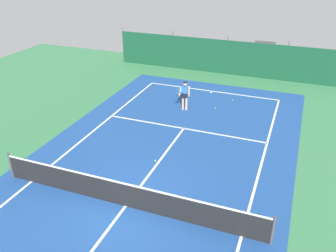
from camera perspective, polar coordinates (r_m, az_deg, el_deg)
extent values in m
plane|color=#387A4C|center=(13.05, -6.76, -12.58)|extent=(36.00, 36.00, 0.00)
cube|color=#1E478C|center=(13.04, -6.77, -12.57)|extent=(11.02, 26.60, 0.01)
cube|color=white|center=(22.81, 7.01, 5.55)|extent=(8.22, 0.10, 0.01)
cube|color=white|center=(15.09, -20.93, -8.24)|extent=(0.10, 23.80, 0.01)
cube|color=white|center=(12.08, 11.66, -16.85)|extent=(0.10, 23.80, 0.01)
cube|color=white|center=(17.98, 2.54, -0.39)|extent=(8.22, 0.10, 0.01)
cube|color=white|center=(13.04, -6.77, -12.55)|extent=(0.10, 12.80, 0.01)
cube|color=white|center=(22.68, 6.91, 5.42)|extent=(0.10, 0.30, 0.01)
cube|color=black|center=(12.75, -6.88, -10.94)|extent=(9.92, 0.03, 0.95)
cube|color=white|center=(12.45, -7.01, -9.12)|extent=(9.92, 0.04, 0.05)
cylinder|color=#47474C|center=(15.37, -23.81, -5.74)|extent=(0.10, 0.10, 1.10)
cylinder|color=#47474C|center=(11.69, 16.40, -15.73)|extent=(0.10, 0.10, 1.10)
cube|color=#14472D|center=(25.84, 9.27, 10.76)|extent=(16.22, 0.06, 2.40)
cylinder|color=#595B60|center=(28.55, -7.14, 12.76)|extent=(0.08, 0.08, 2.70)
cylinder|color=#595B60|center=(26.93, 0.71, 12.10)|extent=(0.08, 0.08, 2.70)
cylinder|color=#595B60|center=(25.85, 9.32, 11.11)|extent=(0.08, 0.08, 2.70)
cylinder|color=#595B60|center=(25.39, 18.40, 9.80)|extent=(0.08, 0.08, 2.70)
cube|color=#234C1E|center=(26.58, 9.45, 9.74)|extent=(14.60, 0.70, 1.10)
cylinder|color=#D8AD8C|center=(19.88, 2.94, 3.66)|extent=(0.12, 0.12, 0.82)
cylinder|color=#D8AD8C|center=(19.94, 2.40, 3.74)|extent=(0.12, 0.12, 0.82)
cylinder|color=black|center=(19.72, 2.70, 5.01)|extent=(0.40, 0.40, 0.22)
cube|color=#2D6BB7|center=(19.65, 2.71, 5.55)|extent=(0.36, 0.20, 0.56)
sphere|color=#D8AD8C|center=(19.49, 2.74, 6.73)|extent=(0.22, 0.22, 0.22)
cylinder|color=black|center=(19.46, 2.75, 6.98)|extent=(0.23, 0.23, 0.04)
cylinder|color=#D8AD8C|center=(19.57, 3.36, 5.54)|extent=(0.09, 0.09, 0.58)
cylinder|color=#D8AD8C|center=(19.59, 1.96, 5.59)|extent=(0.10, 0.53, 0.41)
cylinder|color=black|center=(19.39, 1.53, 5.00)|extent=(0.04, 0.27, 0.13)
torus|color=teal|center=(19.31, 1.54, 5.61)|extent=(0.31, 0.13, 0.29)
sphere|color=#CCDB33|center=(15.32, -2.04, -5.56)|extent=(0.07, 0.07, 0.07)
sphere|color=#CCDB33|center=(20.38, 7.55, 2.90)|extent=(0.07, 0.07, 0.07)
sphere|color=#CCDB33|center=(21.63, 10.25, 4.15)|extent=(0.07, 0.07, 0.07)
cube|color=navy|center=(28.34, 14.92, 10.64)|extent=(1.97, 4.27, 0.80)
cube|color=#2D333D|center=(28.16, 15.08, 11.96)|extent=(1.60, 1.95, 0.56)
cylinder|color=black|center=(29.76, 13.32, 10.78)|extent=(0.25, 0.65, 0.64)
cylinder|color=black|center=(29.66, 16.81, 10.30)|extent=(0.25, 0.65, 0.64)
cylinder|color=black|center=(27.27, 12.67, 9.38)|extent=(0.25, 0.65, 0.64)
cylinder|color=black|center=(27.16, 16.46, 8.86)|extent=(0.25, 0.65, 0.64)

